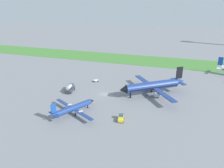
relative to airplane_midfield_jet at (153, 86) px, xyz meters
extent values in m
plane|color=gray|center=(-19.93, -6.63, -4.10)|extent=(600.00, 600.00, 0.00)
cube|color=#478438|center=(-19.93, 57.20, -4.06)|extent=(360.00, 28.00, 0.08)
cylinder|color=navy|center=(-0.50, -0.39, 0.08)|extent=(21.32, 17.67, 3.68)
cone|color=black|center=(-11.09, -8.58, 0.08)|extent=(4.86, 4.90, 3.61)
cone|color=navy|center=(10.62, 8.22, 0.55)|extent=(5.74, 5.49, 3.32)
cube|color=black|center=(-0.50, -0.39, -0.19)|extent=(20.31, 16.90, 0.52)
cube|color=navy|center=(4.95, -6.33, -0.56)|extent=(11.69, 14.15, 0.37)
cube|color=navy|center=(-4.89, 6.38, -0.56)|extent=(11.69, 14.15, 0.37)
cylinder|color=#B7BABF|center=(3.18, -4.05, -1.88)|extent=(4.42, 4.06, 2.03)
cylinder|color=#B7BABF|center=(-3.12, 4.09, -1.88)|extent=(4.42, 4.06, 2.03)
cube|color=black|center=(10.09, 7.81, 4.61)|extent=(2.65, 2.19, 5.36)
cube|color=navy|center=(11.53, 5.95, 0.45)|extent=(4.46, 4.94, 0.29)
cube|color=navy|center=(8.66, 9.66, 0.45)|extent=(4.46, 4.94, 0.29)
cylinder|color=black|center=(-8.45, -6.53, -2.93)|extent=(0.66, 0.66, 2.34)
cylinder|color=black|center=(2.59, -1.65, -2.93)|extent=(0.66, 0.66, 2.34)
cylinder|color=black|center=(-0.95, 2.93, -2.93)|extent=(0.66, 0.66, 2.34)
cylinder|color=navy|center=(-24.39, -26.12, -1.70)|extent=(8.50, 13.65, 2.00)
cone|color=black|center=(-20.65, -19.06, -1.70)|extent=(2.66, 2.68, 1.96)
cone|color=navy|center=(-28.32, -33.54, -1.45)|extent=(2.90, 3.31, 1.80)
cube|color=#19479E|center=(-24.39, -26.12, -1.85)|extent=(8.16, 12.96, 0.28)
cube|color=navy|center=(-29.43, -23.90, -2.05)|extent=(10.36, 6.38, 0.20)
cube|color=navy|center=(-19.72, -29.04, -2.05)|extent=(10.36, 6.38, 0.20)
cylinder|color=#B7BABF|center=(-27.42, -24.33, -2.05)|extent=(1.31, 1.71, 0.64)
cylinder|color=#B7BABF|center=(-21.21, -27.62, -2.05)|extent=(1.31, 1.71, 0.64)
cube|color=#19479E|center=(-28.13, -33.18, 0.89)|extent=(1.05, 1.70, 3.20)
cube|color=navy|center=(-29.36, -32.53, -1.50)|extent=(3.03, 2.37, 0.16)
cube|color=navy|center=(-26.89, -33.84, -1.50)|extent=(3.03, 2.37, 0.16)
cylinder|color=black|center=(-21.58, -20.82, -3.40)|extent=(0.36, 0.36, 1.40)
cylinder|color=black|center=(-26.60, -26.08, -3.40)|extent=(0.36, 0.36, 1.40)
cylinder|color=black|center=(-23.11, -27.93, -3.40)|extent=(0.36, 0.36, 1.40)
cone|color=white|center=(30.47, 41.37, -0.18)|extent=(4.62, 3.87, 2.80)
cube|color=#19479E|center=(31.01, 41.20, 3.25)|extent=(2.54, 1.13, 4.53)
cube|color=white|center=(31.62, 43.09, -0.25)|extent=(2.82, 4.29, 0.25)
cube|color=white|center=(30.41, 39.32, -0.25)|extent=(2.82, 4.29, 0.25)
cube|color=yellow|center=(-6.99, -25.65, -3.30)|extent=(2.49, 3.89, 0.90)
cube|color=#334C60|center=(-7.19, -24.66, -2.50)|extent=(1.74, 1.58, 0.70)
cylinder|color=black|center=(-8.13, -24.60, -3.75)|extent=(0.39, 0.74, 0.70)
cylinder|color=black|center=(-6.36, -24.24, -3.75)|extent=(0.39, 0.74, 0.70)
cylinder|color=black|center=(-7.62, -27.07, -3.75)|extent=(0.39, 0.74, 0.70)
cylinder|color=black|center=(-5.85, -26.70, -3.75)|extent=(0.39, 0.74, 0.70)
cube|color=white|center=(-29.98, 7.16, -3.48)|extent=(2.77, 2.74, 0.55)
cylinder|color=black|center=(-29.89, 8.28, -3.75)|extent=(0.68, 0.66, 0.70)
cylinder|color=black|center=(-28.86, 7.20, -3.75)|extent=(0.68, 0.66, 0.70)
cylinder|color=black|center=(-31.11, 7.12, -3.75)|extent=(0.68, 0.66, 0.70)
cylinder|color=black|center=(-30.07, 6.04, -3.75)|extent=(0.68, 0.66, 0.70)
cube|color=#2D333D|center=(-35.95, -8.63, -3.05)|extent=(3.28, 6.77, 1.40)
cylinder|color=silver|center=(-35.84, -9.40, -1.58)|extent=(2.02, 3.75, 1.54)
cube|color=#334C60|center=(-36.20, -6.83, -1.75)|extent=(2.32, 2.60, 1.20)
cylinder|color=black|center=(-37.45, -6.55, -3.75)|extent=(0.34, 0.73, 0.70)
cylinder|color=black|center=(-35.08, -6.21, -3.75)|extent=(0.34, 0.73, 0.70)
cylinder|color=black|center=(-36.82, -11.05, -3.75)|extent=(0.34, 0.73, 0.70)
cylinder|color=black|center=(-34.44, -10.72, -3.75)|extent=(0.34, 0.73, 0.70)
camera|label=1|loc=(10.18, -86.13, 33.44)|focal=33.90mm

